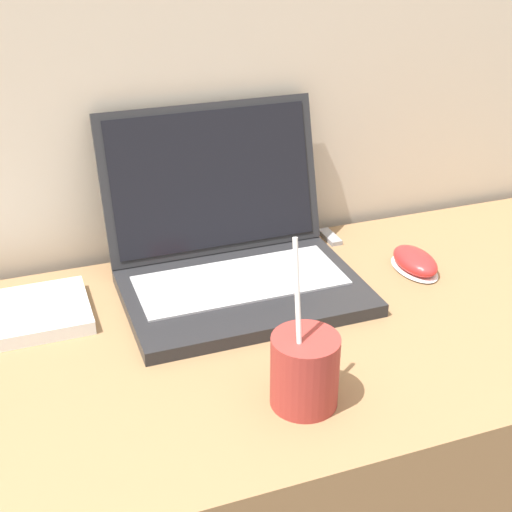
% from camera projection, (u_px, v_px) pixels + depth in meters
% --- Properties ---
extents(laptop, '(0.35, 0.31, 0.25)m').
position_uv_depth(laptop, '(235.00, 248.00, 1.09)').
color(laptop, '#232326').
rests_on(laptop, desk).
extents(drink_cup, '(0.08, 0.08, 0.21)m').
position_uv_depth(drink_cup, '(305.00, 369.00, 0.83)').
color(drink_cup, '#9E332D').
rests_on(drink_cup, desk).
extents(computer_mouse, '(0.06, 0.10, 0.03)m').
position_uv_depth(computer_mouse, '(415.00, 262.00, 1.14)').
color(computer_mouse, white).
rests_on(computer_mouse, desk).
extents(usb_stick, '(0.02, 0.06, 0.01)m').
position_uv_depth(usb_stick, '(330.00, 237.00, 1.25)').
color(usb_stick, '#99999E').
rests_on(usb_stick, desk).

